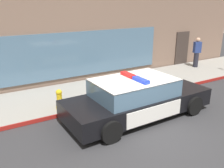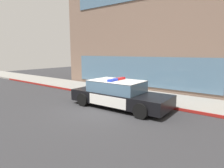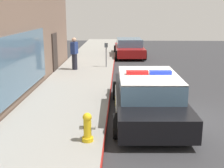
% 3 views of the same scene
% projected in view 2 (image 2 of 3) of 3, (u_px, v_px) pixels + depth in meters
% --- Properties ---
extents(ground, '(48.00, 48.00, 0.00)m').
position_uv_depth(ground, '(98.00, 109.00, 9.61)').
color(ground, '#303033').
extents(sidewalk, '(48.00, 3.03, 0.15)m').
position_uv_depth(sidewalk, '(137.00, 95.00, 12.55)').
color(sidewalk, gray).
rests_on(sidewalk, ground).
extents(curb_red_paint, '(28.80, 0.04, 0.14)m').
position_uv_depth(curb_red_paint, '(124.00, 99.00, 11.36)').
color(curb_red_paint, maroon).
rests_on(curb_red_paint, ground).
extents(storefront_building, '(19.05, 10.69, 9.66)m').
position_uv_depth(storefront_building, '(193.00, 28.00, 16.36)').
color(storefront_building, '#7A6051').
rests_on(storefront_building, ground).
extents(police_cruiser, '(5.23, 2.28, 1.49)m').
position_uv_depth(police_cruiser, '(119.00, 94.00, 9.96)').
color(police_cruiser, black).
rests_on(police_cruiser, ground).
extents(fire_hydrant, '(0.34, 0.39, 0.73)m').
position_uv_depth(fire_hydrant, '(106.00, 88.00, 12.60)').
color(fire_hydrant, gold).
rests_on(fire_hydrant, sidewalk).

